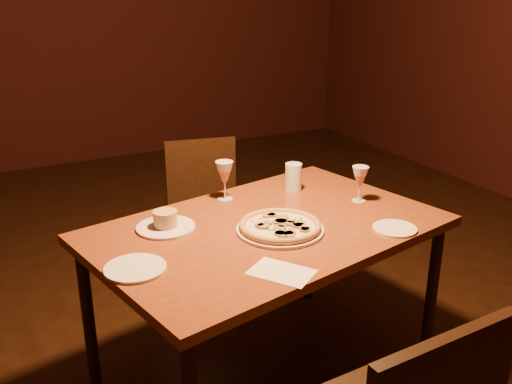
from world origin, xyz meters
name	(u,v)px	position (x,y,z in m)	size (l,w,h in m)	color
floor	(220,356)	(0.00, 0.00, 0.00)	(7.00, 7.00, 0.00)	black
back_wall	(54,2)	(0.00, 3.50, 1.50)	(6.00, 0.04, 3.00)	black
dining_table	(267,240)	(0.12, -0.23, 0.68)	(1.54, 1.15, 0.75)	brown
chair_far	(206,207)	(0.24, 0.70, 0.47)	(0.48, 0.48, 0.84)	black
pizza_plate	(280,226)	(0.14, -0.31, 0.77)	(0.35, 0.35, 0.04)	white
ramekin_saucer	(165,223)	(-0.25, -0.07, 0.77)	(0.24, 0.24, 0.08)	white
wine_glass_far	(225,181)	(0.09, 0.12, 0.84)	(0.08, 0.08, 0.18)	#BE6B4F
wine_glass_right	(360,184)	(0.62, -0.19, 0.83)	(0.07, 0.07, 0.16)	#BE6B4F
water_tumbler	(293,177)	(0.43, 0.07, 0.81)	(0.08, 0.08, 0.13)	silver
side_plate_left	(135,268)	(-0.47, -0.35, 0.75)	(0.22, 0.22, 0.01)	white
side_plate_near	(395,228)	(0.55, -0.51, 0.75)	(0.18, 0.18, 0.01)	white
menu_card	(282,272)	(-0.03, -0.60, 0.75)	(0.14, 0.21, 0.00)	white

